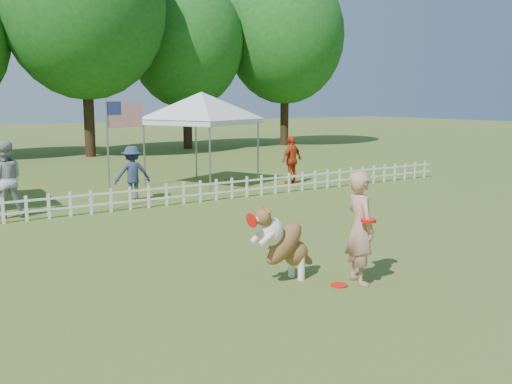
# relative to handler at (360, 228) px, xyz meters

# --- Properties ---
(ground) EXTENTS (120.00, 120.00, 0.00)m
(ground) POSITION_rel_handler_xyz_m (-0.60, 0.48, -0.86)
(ground) COLOR #48631F
(ground) RESTS_ON ground
(picket_fence) EXTENTS (22.00, 0.08, 0.60)m
(picket_fence) POSITION_rel_handler_xyz_m (-0.60, 7.48, -0.56)
(picket_fence) COLOR white
(picket_fence) RESTS_ON ground
(handler) EXTENTS (0.58, 0.72, 1.73)m
(handler) POSITION_rel_handler_xyz_m (0.00, 0.00, 0.00)
(handler) COLOR tan
(handler) RESTS_ON ground
(dog) EXTENTS (1.22, 0.55, 1.22)m
(dog) POSITION_rel_handler_xyz_m (-0.92, 0.67, -0.26)
(dog) COLOR brown
(dog) RESTS_ON ground
(frisbee_on_turf) EXTENTS (0.31, 0.31, 0.02)m
(frisbee_on_turf) POSITION_rel_handler_xyz_m (-0.36, 0.05, -0.85)
(frisbee_on_turf) COLOR red
(frisbee_on_turf) RESTS_ON ground
(canopy_tent_right) EXTENTS (3.77, 3.77, 2.95)m
(canopy_tent_right) POSITION_rel_handler_xyz_m (2.67, 10.24, 0.61)
(canopy_tent_right) COLOR silver
(canopy_tent_right) RESTS_ON ground
(flag_pole) EXTENTS (1.07, 0.28, 2.78)m
(flag_pole) POSITION_rel_handler_xyz_m (-1.29, 7.74, 0.53)
(flag_pole) COLOR gray
(flag_pole) RESTS_ON ground
(spectator_a) EXTENTS (0.97, 0.80, 1.83)m
(spectator_a) POSITION_rel_handler_xyz_m (-3.65, 8.21, 0.05)
(spectator_a) COLOR #9D9FA2
(spectator_a) RESTS_ON ground
(spectator_b) EXTENTS (1.06, 0.70, 1.52)m
(spectator_b) POSITION_rel_handler_xyz_m (-0.31, 8.69, -0.10)
(spectator_b) COLOR navy
(spectator_b) RESTS_ON ground
(spectator_c) EXTENTS (1.00, 0.63, 1.59)m
(spectator_c) POSITION_rel_handler_xyz_m (5.30, 8.92, -0.07)
(spectator_c) COLOR #C43D17
(spectator_c) RESTS_ON ground
(tree_center_right) EXTENTS (7.60, 7.60, 12.60)m
(tree_center_right) POSITION_rel_handler_xyz_m (2.40, 21.48, 5.44)
(tree_center_right) COLOR #184C15
(tree_center_right) RESTS_ON ground
(tree_right) EXTENTS (6.20, 6.20, 10.40)m
(tree_right) POSITION_rel_handler_xyz_m (8.40, 22.98, 4.34)
(tree_right) COLOR #184C15
(tree_right) RESTS_ON ground
(tree_far_right) EXTENTS (7.00, 7.00, 11.40)m
(tree_far_right) POSITION_rel_handler_xyz_m (14.40, 21.98, 4.84)
(tree_far_right) COLOR #184C15
(tree_far_right) RESTS_ON ground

